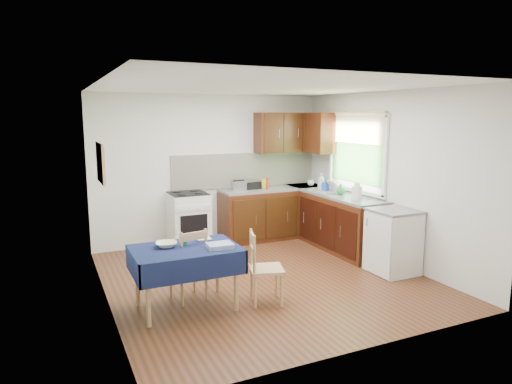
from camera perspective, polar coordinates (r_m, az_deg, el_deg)
name	(u,v)px	position (r m, az deg, el deg)	size (l,w,h in m)	color
floor	(264,278)	(6.21, 1.01, -10.65)	(4.20, 4.20, 0.00)	#442712
ceiling	(265,87)	(5.85, 1.08, 13.03)	(4.00, 4.20, 0.02)	white
wall_back	(211,169)	(7.83, -5.68, 2.90)	(4.00, 0.02, 2.50)	silver
wall_front	(368,218)	(4.14, 13.82, -3.14)	(4.00, 0.02, 2.50)	silver
wall_left	(103,197)	(5.35, -18.61, -0.56)	(0.02, 4.20, 2.50)	silver
wall_right	(386,177)	(7.00, 15.95, 1.82)	(0.02, 4.20, 2.50)	silver
base_cabinets	(304,218)	(7.78, 6.00, -3.28)	(1.90, 2.30, 0.86)	#371809
worktop_back	(273,189)	(8.01, 2.18, 0.42)	(1.90, 0.60, 0.04)	slate
worktop_right	(343,196)	(7.38, 10.77, -0.52)	(0.60, 1.70, 0.04)	slate
worktop_corner	(305,186)	(8.32, 6.18, 0.71)	(0.60, 0.60, 0.04)	slate
splashback	(246,170)	(8.06, -1.26, 2.77)	(2.70, 0.02, 0.60)	white
upper_cabinets	(298,133)	(8.15, 5.23, 7.39)	(1.20, 0.85, 0.70)	#371809
stove	(189,220)	(7.53, -8.43, -3.52)	(0.60, 0.61, 0.92)	white
window	(356,147)	(7.49, 12.43, 5.51)	(0.04, 1.48, 1.26)	#2C5B25
fridge	(393,241)	(6.56, 16.77, -5.94)	(0.58, 0.60, 0.89)	white
corkboard	(101,163)	(5.61, -18.84, 3.46)	(0.04, 0.62, 0.47)	#A97B54
dining_table	(185,257)	(5.15, -8.81, -8.00)	(1.16, 0.79, 0.70)	#0E143B
chair_far	(190,263)	(5.41, -8.31, -8.73)	(0.44, 0.44, 0.86)	#A97B54
chair_near	(263,265)	(5.29, 0.85, -9.16)	(0.47, 0.47, 0.84)	#A97B54
toaster	(239,185)	(7.69, -2.18, 0.82)	(0.24, 0.15, 0.18)	#B4B4B9
sandwich_press	(251,184)	(7.86, -0.59, 0.97)	(0.27, 0.23, 0.16)	black
sauce_bottle	(267,184)	(7.78, 1.41, 1.05)	(0.05, 0.05, 0.20)	red
yellow_packet	(264,183)	(8.00, 1.02, 1.09)	(0.11, 0.07, 0.15)	yellow
dish_rack	(330,191)	(7.59, 9.25, 0.13)	(0.42, 0.32, 0.20)	gray
kettle	(357,192)	(7.03, 12.50, 0.06)	(0.16, 0.16, 0.26)	white
cup	(311,183)	(8.28, 6.88, 1.13)	(0.12, 0.12, 0.10)	white
soap_bottle_a	(321,182)	(7.71, 8.14, 1.24)	(0.11, 0.12, 0.30)	white
soap_bottle_b	(325,186)	(7.62, 8.66, 0.81)	(0.09, 0.10, 0.21)	blue
soap_bottle_c	(341,189)	(7.37, 10.54, 0.33)	(0.14, 0.14, 0.18)	#23833C
plate_bowl	(166,244)	(5.18, -11.14, -6.45)	(0.23, 0.23, 0.06)	#F7F3CA
book	(195,239)	(5.44, -7.60, -5.81)	(0.17, 0.24, 0.02)	white
spice_jar	(185,241)	(5.24, -8.84, -6.06)	(0.04, 0.04, 0.08)	green
tea_towel	(220,246)	(5.07, -4.54, -6.69)	(0.28, 0.22, 0.05)	navy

